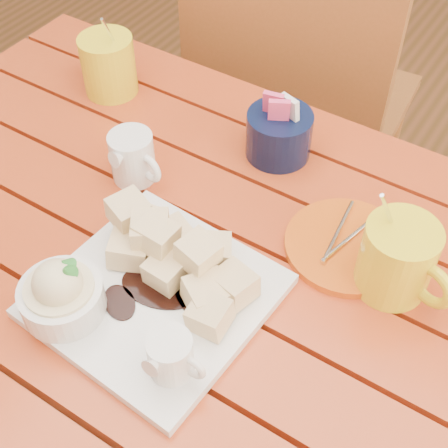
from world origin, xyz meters
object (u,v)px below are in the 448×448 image
Objects in this scene: coffee_mug_right at (399,259)px; chair_far at (296,101)px; dessert_plate at (138,285)px; coffee_mug_left at (107,63)px; table at (188,290)px; orange_saucer at (348,246)px.

chair_far reaches higher than coffee_mug_right.
coffee_mug_left is (-0.34, 0.35, 0.02)m from dessert_plate.
coffee_mug_right reaches higher than table.
dessert_plate is at bearing -30.52° from coffee_mug_left.
chair_far reaches higher than coffee_mug_left.
coffee_mug_right reaches higher than dessert_plate.
dessert_plate reaches higher than orange_saucer.
orange_saucer is (0.54, -0.12, -0.05)m from coffee_mug_left.
coffee_mug_right is at bearing 19.03° from table.
table is 0.18m from dessert_plate.
table is at bearing -148.54° from orange_saucer.
dessert_plate is 0.30× the size of chair_far.
chair_far is (-0.15, 0.76, -0.24)m from dessert_plate.
table is 0.44m from coffee_mug_left.
coffee_mug_right is at bearing 122.10° from chair_far.
chair_far reaches higher than table.
dessert_plate is at bearing 95.58° from chair_far.
coffee_mug_left is at bearing 59.25° from chair_far.
table is at bearing 91.73° from dessert_plate.
dessert_plate is 0.49m from coffee_mug_left.
coffee_mug_left is at bearing -175.13° from coffee_mug_right.
dessert_plate is 1.63× the size of orange_saucer.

